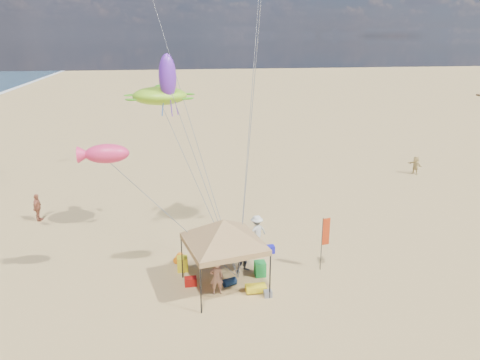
% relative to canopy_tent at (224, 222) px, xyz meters
% --- Properties ---
extents(ground, '(280.00, 280.00, 0.00)m').
position_rel_canopy_tent_xyz_m(ground, '(1.24, 0.16, -3.17)').
color(ground, tan).
rests_on(ground, ground).
extents(canopy_tent, '(6.04, 6.04, 3.80)m').
position_rel_canopy_tent_xyz_m(canopy_tent, '(0.00, 0.00, 0.00)').
color(canopy_tent, black).
rests_on(canopy_tent, ground).
extents(feather_flag, '(0.41, 0.11, 2.70)m').
position_rel_canopy_tent_xyz_m(feather_flag, '(4.92, 0.86, -1.35)').
color(feather_flag, black).
rests_on(feather_flag, ground).
extents(cooler_red, '(0.54, 0.38, 0.38)m').
position_rel_canopy_tent_xyz_m(cooler_red, '(-1.48, 0.43, -2.98)').
color(cooler_red, '#A6120D').
rests_on(cooler_red, ground).
extents(cooler_blue, '(0.54, 0.38, 0.38)m').
position_rel_canopy_tent_xyz_m(cooler_blue, '(2.76, 3.00, -2.98)').
color(cooler_blue, '#1816B9').
rests_on(cooler_blue, ground).
extents(bag_navy, '(0.69, 0.54, 0.36)m').
position_rel_canopy_tent_xyz_m(bag_navy, '(0.25, 0.11, -2.99)').
color(bag_navy, '#0D1E39').
rests_on(bag_navy, ground).
extents(bag_orange, '(0.54, 0.69, 0.36)m').
position_rel_canopy_tent_xyz_m(bag_orange, '(-1.93, 2.81, -2.99)').
color(bag_orange, orange).
rests_on(bag_orange, ground).
extents(chair_green, '(0.50, 0.50, 0.70)m').
position_rel_canopy_tent_xyz_m(chair_green, '(1.80, 0.78, -2.82)').
color(chair_green, '#188732').
rests_on(chair_green, ground).
extents(chair_yellow, '(0.50, 0.50, 0.70)m').
position_rel_canopy_tent_xyz_m(chair_yellow, '(-1.78, 1.87, -2.82)').
color(chair_yellow, yellow).
rests_on(chair_yellow, ground).
extents(crate_grey, '(0.34, 0.30, 0.28)m').
position_rel_canopy_tent_xyz_m(crate_grey, '(1.75, -1.06, -3.03)').
color(crate_grey, slate).
rests_on(crate_grey, ground).
extents(beach_cart, '(0.90, 0.50, 0.24)m').
position_rel_canopy_tent_xyz_m(beach_cart, '(1.31, -0.63, -2.97)').
color(beach_cart, yellow).
rests_on(beach_cart, ground).
extents(person_near_a, '(0.59, 0.40, 1.59)m').
position_rel_canopy_tent_xyz_m(person_near_a, '(-0.39, -0.43, -2.37)').
color(person_near_a, '#A97660').
rests_on(person_near_a, ground).
extents(person_near_b, '(1.04, 0.94, 1.76)m').
position_rel_canopy_tent_xyz_m(person_near_b, '(1.18, 1.30, -2.29)').
color(person_near_b, '#313643').
rests_on(person_near_b, ground).
extents(person_near_c, '(1.32, 1.07, 1.78)m').
position_rel_canopy_tent_xyz_m(person_near_c, '(2.25, 3.78, -2.28)').
color(person_near_c, beige).
rests_on(person_near_c, ground).
extents(person_far_a, '(0.53, 1.05, 1.72)m').
position_rel_canopy_tent_xyz_m(person_far_a, '(-10.14, 9.52, -2.31)').
color(person_far_a, '#A3593E').
rests_on(person_far_a, ground).
extents(person_far_c, '(0.91, 1.46, 1.51)m').
position_rel_canopy_tent_xyz_m(person_far_c, '(17.68, 14.79, -2.41)').
color(person_far_c, tan).
rests_on(person_far_c, ground).
extents(turtle_kite, '(3.02, 2.54, 0.92)m').
position_rel_canopy_tent_xyz_m(turtle_kite, '(-2.45, 5.89, 4.68)').
color(turtle_kite, '#91D722').
rests_on(turtle_kite, ground).
extents(fish_kite, '(2.01, 1.40, 0.81)m').
position_rel_canopy_tent_xyz_m(fish_kite, '(-4.71, 1.16, 2.93)').
color(fish_kite, '#E72D60').
rests_on(fish_kite, ground).
extents(squid_kite, '(0.87, 0.87, 2.23)m').
position_rel_canopy_tent_xyz_m(squid_kite, '(-2.02, 5.20, 5.68)').
color(squid_kite, purple).
rests_on(squid_kite, ground).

